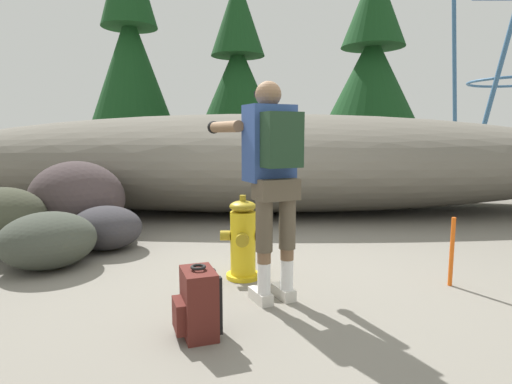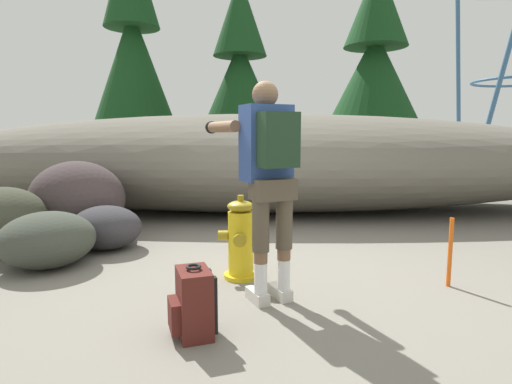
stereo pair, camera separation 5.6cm
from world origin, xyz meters
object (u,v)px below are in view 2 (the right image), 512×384
Objects in this scene: fire_hydrant at (241,240)px; spare_backpack at (193,303)px; boulder_mid at (106,227)px; boulder_large at (78,199)px; utility_worker at (267,164)px; boulder_outlier at (47,240)px; survey_stake at (450,252)px; boulder_small at (2,220)px.

spare_backpack is (-0.26, -1.12, -0.13)m from fire_hydrant.
boulder_large is at bearing 133.90° from boulder_mid.
fire_hydrant is 1.15m from spare_backpack.
fire_hydrant reaches higher than boulder_mid.
boulder_outlier is (-2.14, 0.78, -0.80)m from utility_worker.
utility_worker is 2.47m from boulder_mid.
boulder_outlier is 3.74m from survey_stake.
utility_worker is at bearing -24.34° from boulder_small.
spare_backpack is at bearing -38.93° from boulder_small.
spare_backpack is 0.40× the size of boulder_large.
boulder_large reaches higher than survey_stake.
boulder_small reaches higher than boulder_outlier.
utility_worker is 3.62× the size of spare_backpack.
boulder_large is at bearing 156.01° from survey_stake.
spare_backpack is 3.28m from boulder_large.
boulder_outlier is (-1.91, 0.30, -0.07)m from fire_hydrant.
utility_worker reaches higher than survey_stake.
boulder_small is (-2.91, 1.31, -0.71)m from utility_worker.
fire_hydrant is at bearing -8.98° from boulder_outlier.
fire_hydrant is at bearing -36.02° from boulder_large.
boulder_mid is 0.84× the size of boulder_small.
boulder_large is (-2.37, 2.03, -0.59)m from utility_worker.
boulder_outlier is at bearing 172.35° from survey_stake.
fire_hydrant reaches higher than survey_stake.
boulder_large is 4.32m from survey_stake.
utility_worker is 2.09× the size of boulder_mid.
boulder_outlier is at bearing -115.47° from boulder_mid.
utility_worker is at bearing -38.74° from boulder_mid.
boulder_small is at bearing 166.97° from survey_stake.
boulder_small is (-0.54, -0.72, -0.12)m from boulder_large.
boulder_large reaches higher than spare_backpack.
utility_worker reaches higher than spare_backpack.
utility_worker is at bearing -64.41° from fire_hydrant.
boulder_outlier reaches higher than boulder_mid.
boulder_mid is 1.11m from boulder_small.
survey_stake reaches higher than boulder_mid.
utility_worker is at bearing -19.96° from boulder_outlier.
spare_backpack is at bearing 117.61° from utility_worker.
survey_stake reaches higher than boulder_outlier.
boulder_mid is at bearing 64.53° from boulder_outlier.
survey_stake is at bearing -174.90° from spare_backpack.
boulder_large is at bearing 23.99° from utility_worker.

